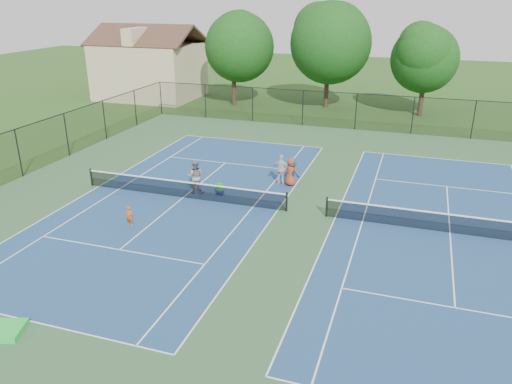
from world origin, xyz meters
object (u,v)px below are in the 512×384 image
(tree_back_a, at_px, (233,43))
(bystander_c, at_px, (291,172))
(child_player, at_px, (129,216))
(ball_crate, at_px, (220,192))
(bystander_b, at_px, (292,173))
(instructor, at_px, (195,176))
(tree_back_c, at_px, (427,55))
(clapboard_house, at_px, (150,68))
(tree_back_b, at_px, (329,38))
(bystander_a, at_px, (281,170))
(ball_hopper, at_px, (220,187))

(tree_back_a, xyz_separation_m, bystander_c, (11.18, -20.24, -5.20))
(child_player, bearing_deg, ball_crate, 62.03)
(bystander_b, bearing_deg, instructor, 38.36)
(tree_back_c, relative_size, ball_crate, 24.39)
(tree_back_c, height_order, clapboard_house, tree_back_c)
(tree_back_b, bearing_deg, clapboard_house, -176.99)
(clapboard_house, relative_size, child_player, 10.69)
(tree_back_c, relative_size, child_player, 8.31)
(tree_back_a, bearing_deg, bystander_c, -61.09)
(clapboard_house, distance_m, bystander_c, 30.08)
(bystander_a, height_order, ball_crate, bystander_a)
(child_player, xyz_separation_m, bystander_c, (6.06, 7.83, 0.33))
(clapboard_house, distance_m, ball_hopper, 29.95)
(tree_back_a, xyz_separation_m, instructor, (6.36, -23.08, -5.06))
(bystander_b, relative_size, ball_hopper, 3.91)
(bystander_b, xyz_separation_m, ball_crate, (-3.48, -2.74, -0.59))
(tree_back_a, xyz_separation_m, ball_crate, (7.78, -22.95, -5.89))
(child_player, bearing_deg, instructor, 75.50)
(tree_back_c, height_order, child_player, tree_back_c)
(bystander_b, bearing_deg, bystander_c, 29.53)
(bystander_c, bearing_deg, tree_back_b, -75.00)
(clapboard_house, xyz_separation_m, instructor, (16.36, -24.08, -2.11))
(tree_back_c, xyz_separation_m, ball_crate, (-10.22, -23.95, -5.33))
(tree_back_b, bearing_deg, bystander_c, -84.41)
(ball_hopper, bearing_deg, instructor, -174.77)
(tree_back_a, height_order, ball_hopper, tree_back_a)
(tree_back_a, bearing_deg, instructor, -74.59)
(bystander_a, bearing_deg, child_player, 56.38)
(ball_crate, bearing_deg, ball_hopper, 0.00)
(ball_hopper, bearing_deg, bystander_b, 38.28)
(tree_back_b, relative_size, bystander_a, 5.52)
(tree_back_b, height_order, ball_hopper, tree_back_b)
(child_player, distance_m, ball_crate, 5.78)
(tree_back_b, distance_m, child_player, 30.93)
(tree_back_a, height_order, clapboard_house, tree_back_a)
(tree_back_c, height_order, instructor, tree_back_c)
(tree_back_a, bearing_deg, tree_back_b, 12.53)
(tree_back_b, xyz_separation_m, bystander_c, (2.18, -22.24, -5.76))
(clapboard_house, distance_m, instructor, 29.19)
(bystander_a, bearing_deg, bystander_c, 178.17)
(bystander_b, xyz_separation_m, ball_hopper, (-3.48, -2.74, -0.25))
(clapboard_house, height_order, bystander_c, clapboard_house)
(tree_back_a, xyz_separation_m, child_player, (5.12, -28.07, -5.53))
(tree_back_a, bearing_deg, bystander_b, -60.88)
(instructor, relative_size, bystander_b, 1.33)
(tree_back_c, bearing_deg, ball_crate, -113.10)
(tree_back_c, distance_m, bystander_b, 22.76)
(tree_back_c, xyz_separation_m, bystander_a, (-7.40, -21.21, -4.57))
(tree_back_a, xyz_separation_m, clapboard_house, (-10.00, 1.00, -2.95))
(child_player, height_order, ball_crate, child_player)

